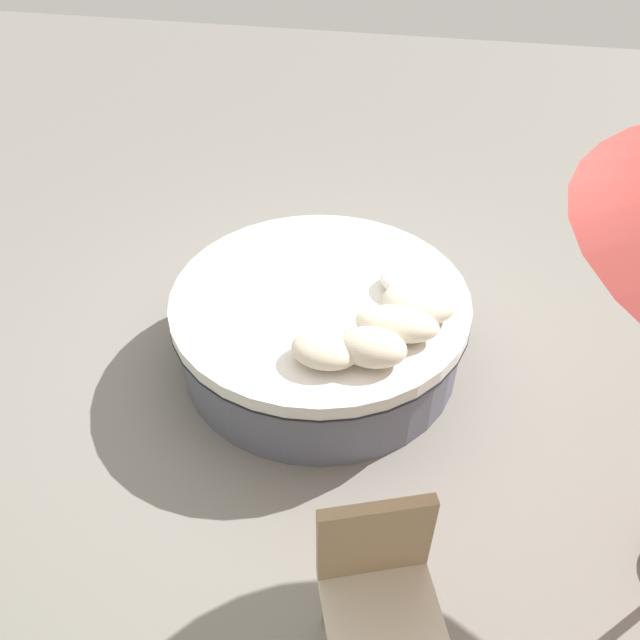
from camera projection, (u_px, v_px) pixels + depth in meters
name	position (u px, v px, depth m)	size (l,w,h in m)	color
ground_plane	(320.00, 355.00, 4.66)	(16.00, 16.00, 0.00)	gray
round_bed	(320.00, 325.00, 4.46)	(2.10, 2.10, 0.59)	#595966
throw_pillow_0	(326.00, 349.00, 3.73)	(0.43, 0.33, 0.17)	beige
throw_pillow_1	(372.00, 347.00, 3.72)	(0.42, 0.30, 0.21)	beige
throw_pillow_2	(397.00, 324.00, 3.89)	(0.53, 0.29, 0.19)	beige
throw_pillow_3	(419.00, 302.00, 4.04)	(0.48, 0.40, 0.20)	beige
throw_pillow_4	(415.00, 281.00, 4.26)	(0.49, 0.39, 0.15)	white
patio_chair	(379.00, 582.00, 2.76)	(0.66, 0.65, 0.98)	#997A56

